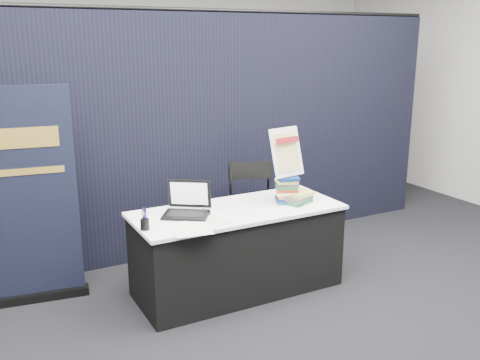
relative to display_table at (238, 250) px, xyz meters
name	(u,v)px	position (x,y,z in m)	size (l,w,h in m)	color
floor	(270,317)	(0.00, -0.55, -0.38)	(8.00, 8.00, 0.00)	black
wall_back	(119,69)	(0.00, 3.45, 1.37)	(8.00, 0.02, 3.50)	#B8B4AE
drape_partition	(188,137)	(0.00, 1.05, 0.82)	(6.00, 0.08, 2.40)	black
display_table	(238,250)	(0.00, 0.00, 0.00)	(1.80, 0.75, 0.75)	black
laptop	(183,207)	(-0.46, 0.08, 0.44)	(0.45, 0.47, 0.28)	black
mouse	(205,212)	(-0.30, 0.01, 0.39)	(0.07, 0.12, 0.04)	black
brochure_left	(190,225)	(-0.52, -0.19, 0.38)	(0.30, 0.21, 0.00)	white
brochure_mid	(193,232)	(-0.56, -0.33, 0.38)	(0.29, 0.20, 0.00)	white
brochure_right	(212,224)	(-0.35, -0.24, 0.38)	(0.29, 0.21, 0.00)	silver
pen_cup	(145,224)	(-0.86, -0.12, 0.42)	(0.07, 0.07, 0.09)	black
book_stack_tall	(288,190)	(0.48, -0.05, 0.49)	(0.24, 0.21, 0.24)	navy
book_stack_short	(298,197)	(0.55, -0.10, 0.43)	(0.29, 0.25, 0.10)	#1E7239
info_sign	(287,153)	(0.48, -0.02, 0.82)	(0.34, 0.18, 0.44)	black
pullup_banner	(33,210)	(-1.57, 0.62, 0.43)	(0.77, 0.21, 1.81)	black
stacking_chair	(259,210)	(0.45, 0.42, 0.18)	(0.57, 0.59, 0.99)	black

